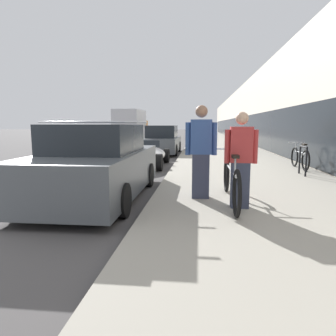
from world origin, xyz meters
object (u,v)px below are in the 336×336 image
(person_bystander, at_px, (201,152))
(moving_truck, at_px, (131,126))
(bike_rack_hoop, at_px, (303,157))
(parked_sedan_curbside, at_px, (97,165))
(person_rider, at_px, (241,160))
(parked_sedan_far, at_px, (162,141))
(vintage_roadster_curbside, at_px, (143,155))
(tandem_bicycle, at_px, (231,181))
(cruiser_bike_nearest, at_px, (300,158))

(person_bystander, height_order, moving_truck, moving_truck)
(bike_rack_hoop, xyz_separation_m, parked_sedan_curbside, (-5.18, -2.76, 0.08))
(person_rider, xyz_separation_m, parked_sedan_far, (-2.78, 11.36, -0.27))
(vintage_roadster_curbside, height_order, parked_sedan_far, parked_sedan_far)
(tandem_bicycle, distance_m, moving_truck, 25.46)
(person_bystander, bearing_deg, bike_rack_hoop, 46.15)
(bike_rack_hoop, relative_size, parked_sedan_curbside, 0.19)
(bike_rack_hoop, bearing_deg, moving_truck, 115.24)
(parked_sedan_far, bearing_deg, cruiser_bike_nearest, -49.62)
(person_rider, xyz_separation_m, cruiser_bike_nearest, (2.61, 5.02, -0.47))
(person_rider, height_order, cruiser_bike_nearest, person_rider)
(bike_rack_hoop, relative_size, vintage_roadster_curbside, 0.21)
(bike_rack_hoop, height_order, cruiser_bike_nearest, cruiser_bike_nearest)
(person_rider, distance_m, parked_sedan_curbside, 3.07)
(bike_rack_hoop, distance_m, vintage_roadster_curbside, 5.68)
(tandem_bicycle, height_order, bike_rack_hoop, tandem_bicycle)
(bike_rack_hoop, relative_size, parked_sedan_far, 0.18)
(cruiser_bike_nearest, relative_size, parked_sedan_curbside, 0.40)
(vintage_roadster_curbside, xyz_separation_m, parked_sedan_far, (0.10, 5.27, 0.28))
(parked_sedan_far, bearing_deg, bike_rack_hoop, -56.47)
(moving_truck, bearing_deg, tandem_bicycle, -72.94)
(person_bystander, distance_m, bike_rack_hoop, 4.29)
(person_rider, bearing_deg, vintage_roadster_curbside, 115.38)
(person_rider, bearing_deg, parked_sedan_far, 103.76)
(cruiser_bike_nearest, bearing_deg, parked_sedan_curbside, -143.66)
(parked_sedan_far, bearing_deg, moving_truck, 109.88)
(person_rider, bearing_deg, moving_truck, 107.11)
(tandem_bicycle, height_order, person_rider, person_rider)
(tandem_bicycle, xyz_separation_m, person_rider, (0.12, -0.32, 0.43))
(parked_sedan_curbside, relative_size, moving_truck, 0.70)
(bike_rack_hoop, relative_size, cruiser_bike_nearest, 0.47)
(bike_rack_hoop, xyz_separation_m, moving_truck, (-9.86, 20.91, 0.89))
(tandem_bicycle, relative_size, parked_sedan_curbside, 0.58)
(vintage_roadster_curbside, bearing_deg, parked_sedan_curbside, -90.15)
(parked_sedan_curbside, bearing_deg, moving_truck, 101.19)
(cruiser_bike_nearest, bearing_deg, parked_sedan_far, 130.38)
(moving_truck, bearing_deg, cruiser_bike_nearest, -62.55)
(vintage_roadster_curbside, bearing_deg, parked_sedan_far, 88.87)
(person_rider, bearing_deg, parked_sedan_curbside, 161.54)
(person_bystander, bearing_deg, parked_sedan_curbside, 171.80)
(bike_rack_hoop, height_order, parked_sedan_curbside, parked_sedan_curbside)
(person_rider, distance_m, cruiser_bike_nearest, 5.68)
(person_rider, bearing_deg, bike_rack_hoop, 58.58)
(person_rider, distance_m, person_bystander, 0.94)
(parked_sedan_far, bearing_deg, person_rider, -76.24)
(person_rider, height_order, vintage_roadster_curbside, person_rider)
(parked_sedan_curbside, relative_size, parked_sedan_far, 0.97)
(parked_sedan_curbside, distance_m, moving_truck, 24.14)
(person_bystander, relative_size, bike_rack_hoop, 2.15)
(person_rider, relative_size, vintage_roadster_curbside, 0.41)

